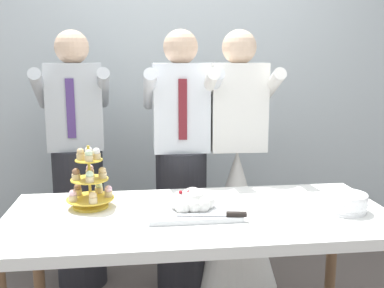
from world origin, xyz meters
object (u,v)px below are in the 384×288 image
Objects in this scene: dessert_table at (199,228)px; person_guest at (78,175)px; plate_stack at (345,202)px; cupcake_stand at (90,183)px; person_groom at (181,178)px; main_cake_tray at (192,204)px; person_bride at (236,201)px.

person_guest is at bearing 127.17° from dessert_table.
plate_stack is 0.12× the size of person_guest.
plate_stack is (1.20, -0.21, -0.08)m from cupcake_stand.
dessert_table is at bearing 174.76° from plate_stack.
person_groom is 0.67m from person_guest.
main_cake_tray is 2.10× the size of plate_stack.
cupcake_stand is at bearing 170.23° from plate_stack.
dessert_table is 1.08× the size of person_groom.
cupcake_stand is at bearing -78.10° from person_guest.
main_cake_tray is 0.84m from person_bride.
person_groom is at bearing 90.85° from dessert_table.
main_cake_tray reaches higher than dessert_table.
main_cake_tray is (-0.03, 0.01, 0.11)m from dessert_table.
person_guest is (-0.66, 0.14, 0.00)m from person_groom.
cupcake_stand is 0.79m from person_groom.
person_bride is (0.34, 0.72, -0.12)m from dessert_table.
person_groom is 1.00× the size of person_guest.
person_groom is at bearing -12.18° from person_guest.
dessert_table is 1.10m from person_guest.
dessert_table is at bearing -89.15° from person_groom.
person_groom reaches higher than cupcake_stand.
cupcake_stand is 0.18× the size of person_groom.
cupcake_stand is 1.08m from person_bride.
dessert_table is 4.14× the size of main_cake_tray.
cupcake_stand is at bearing -145.85° from person_bride.
person_bride is 1.04m from person_guest.
cupcake_stand is at bearing -130.11° from person_groom.
person_groom is (-0.70, 0.80, -0.07)m from plate_stack.
person_bride is at bearing 64.61° from dessert_table.
main_cake_tray is 0.26× the size of person_guest.
plate_stack is at bearing -5.64° from main_cake_tray.
person_groom and person_bride have the same top height.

